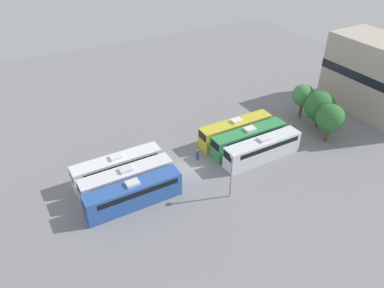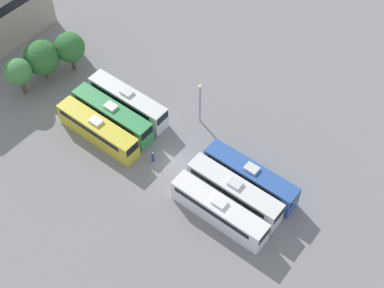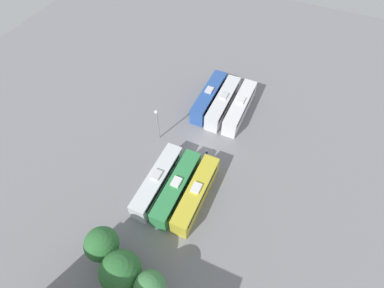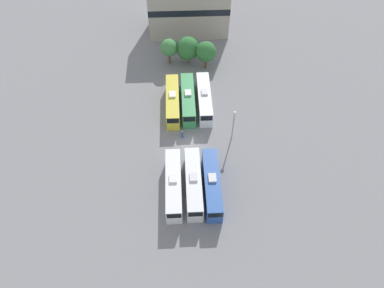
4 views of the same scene
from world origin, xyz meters
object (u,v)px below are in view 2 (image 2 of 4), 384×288
Objects in this scene: bus_1 at (234,191)px; bus_5 at (128,101)px; worker_person at (153,157)px; light_pole at (200,96)px; bus_0 at (219,210)px; tree_0 at (18,72)px; tree_2 at (70,47)px; bus_3 at (98,130)px; bus_2 at (250,176)px; bus_4 at (112,115)px; tree_1 at (42,58)px.

bus_5 is at bearing 81.18° from bus_1.
light_pole reaches higher than worker_person.
bus_0 is 32.91m from tree_0.
tree_2 is (5.53, 19.76, 3.22)m from worker_person.
bus_5 is at bearing 72.49° from bus_0.
bus_3 is at bearing 99.14° from bus_1.
bus_1 is 1.84× the size of light_pole.
tree_2 is (4.07, 30.89, 2.22)m from bus_1.
bus_2 is at bearing -90.33° from bus_5.
bus_3 is (-5.92, 19.21, 0.00)m from bus_2.
bus_4 is at bearing 98.71° from bus_2.
bus_3 is 13.58m from light_pole.
tree_2 is at bearing 82.49° from bus_1.
bus_1 is 19.52m from bus_5.
worker_person is at bearing -84.50° from tree_0.
bus_5 is 9.35m from worker_person.
bus_1 is (3.13, 0.13, 0.00)m from bus_0.
tree_0 is 3.96m from tree_1.
bus_0 is at bearing -107.51° from bus_5.
bus_4 is at bearing -92.23° from tree_1.
worker_person is 0.28× the size of tree_0.
bus_0 is 32.96m from tree_1.
bus_3 and bus_4 have the same top height.
worker_person is (-4.45, -8.16, -1.00)m from bus_5.
worker_person is 20.77m from tree_2.
tree_1 is (-2.58, 13.29, 2.00)m from bus_5.
bus_4 is at bearing -109.67° from tree_2.
tree_0 is at bearing 90.70° from bus_0.
light_pole is 1.05× the size of tree_1.
light_pole is 1.06× the size of tree_2.
bus_0 is at bearing -103.08° from tree_2.
worker_person is (-4.34, 11.42, -1.00)m from bus_2.
bus_2 is at bearing -69.21° from worker_person.
bus_1 is 19.20m from bus_4.
tree_2 is (7.12, 11.98, 2.22)m from bus_3.
bus_4 is 7.19× the size of worker_person.
bus_5 is at bearing -79.03° from tree_1.
bus_5 is at bearing -64.08° from tree_0.
tree_1 reaches higher than bus_1.
tree_1 is (3.55, 32.70, 2.00)m from bus_0.
light_pole reaches higher than tree_0.
tree_1 is at bearing 94.29° from bus_2.
light_pole is at bearing -48.58° from bus_4.
tree_0 reaches higher than bus_2.
bus_1 is at bearing -89.68° from bus_4.
bus_4 and bus_5 have the same top height.
bus_5 is (6.13, 19.41, 0.00)m from bus_0.
bus_2 is at bearing -81.29° from bus_4.
tree_2 is (7.61, -1.82, 0.01)m from tree_0.
bus_5 is at bearing 89.67° from bus_2.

